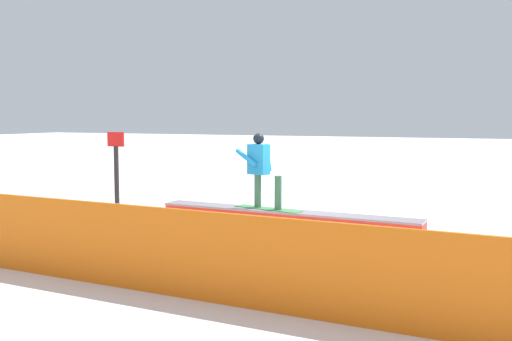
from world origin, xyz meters
TOP-DOWN VIEW (x-y plane):
  - ground_plane at (0.00, 0.00)m, footprint 120.00×120.00m
  - grind_box at (0.00, 0.00)m, footprint 5.38×0.81m
  - snowboarder at (0.53, -0.06)m, footprint 1.50×0.62m
  - safety_fence at (0.00, 3.57)m, footprint 12.97×0.80m
  - trail_marker at (3.49, 0.66)m, footprint 0.40×0.10m

SIDE VIEW (x-z plane):
  - ground_plane at x=0.00m, z-range 0.00..0.00m
  - grind_box at x=0.00m, z-range -0.03..0.71m
  - safety_fence at x=0.00m, z-range 0.00..1.27m
  - trail_marker at x=3.49m, z-range 0.07..2.32m
  - snowboarder at x=0.53m, z-range 0.81..2.31m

